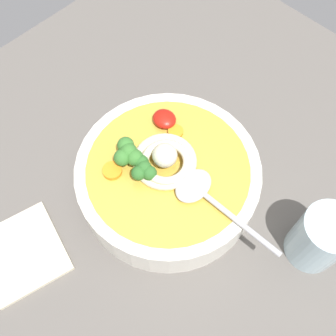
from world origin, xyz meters
TOP-DOWN VIEW (x-y plane):
  - table_slab at (0.00, 0.00)cm, footprint 93.19×93.19cm
  - soup_bowl at (-1.13, -2.16)cm, footprint 27.88×27.88cm
  - noodle_pile at (-1.88, -2.01)cm, footprint 10.45×10.24cm
  - soup_spoon at (5.13, -1.91)cm, footprint 17.32×6.17cm
  - chili_sauce_dollop at (-7.28, 3.33)cm, footprint 3.81×3.43cm
  - broccoli_floret_near_spoon at (-2.74, -5.51)cm, footprint 4.20×3.62cm
  - broccoli_floret_beside_noodles at (-6.08, -5.37)cm, footprint 4.87×4.19cm
  - carrot_slice_right at (-4.62, 3.09)cm, footprint 2.38×2.38cm
  - carrot_slice_left at (-3.43, 0.11)cm, footprint 2.85×2.85cm
  - carrot_slice_rear at (-6.51, -8.35)cm, footprint 2.88×2.88cm
  - drinking_glass at (21.22, 5.47)cm, footprint 7.55×7.55cm
  - folded_napkin at (-9.06, -25.20)cm, footprint 14.69×14.08cm

SIDE VIEW (x-z plane):
  - table_slab at x=0.00cm, z-range 0.00..3.12cm
  - folded_napkin at x=-9.06cm, z-range 3.12..3.92cm
  - soup_bowl at x=-1.13cm, z-range 3.23..10.17cm
  - drinking_glass at x=21.22cm, z-range 3.12..13.45cm
  - carrot_slice_left at x=-3.43cm, z-range 10.05..10.66cm
  - carrot_slice_right at x=-4.62cm, z-range 10.05..10.70cm
  - carrot_slice_rear at x=-6.51cm, z-range 10.05..10.84cm
  - soup_spoon at x=5.13cm, z-range 10.05..11.65cm
  - chili_sauce_dollop at x=-7.28cm, z-range 10.05..11.77cm
  - noodle_pile at x=-1.88cm, z-range 9.26..13.46cm
  - broccoli_floret_near_spoon at x=-2.74cm, z-range 10.48..13.80cm
  - broccoli_floret_beside_noodles at x=-6.08cm, z-range 10.54..14.40cm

